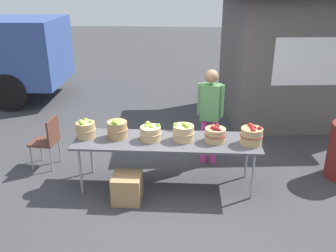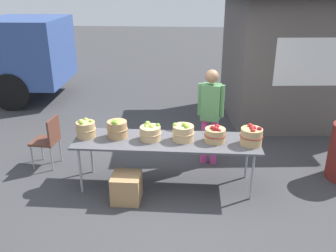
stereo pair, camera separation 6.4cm
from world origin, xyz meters
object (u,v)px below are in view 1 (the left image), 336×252
at_px(apple_basket_green_0, 86,129).
at_px(apple_basket_red_0, 215,134).
at_px(apple_basket_green_1, 117,129).
at_px(produce_crate, 127,188).
at_px(market_table, 167,142).
at_px(apple_basket_red_1, 252,135).
at_px(folding_chair, 48,138).
at_px(vendor_adult, 210,110).
at_px(apple_basket_green_2, 151,133).
at_px(apple_basket_green_3, 183,132).

distance_m(apple_basket_green_0, apple_basket_red_0, 1.90).
height_order(apple_basket_green_1, produce_crate, apple_basket_green_1).
bearing_deg(market_table, apple_basket_green_0, 178.46).
xyz_separation_m(apple_basket_red_0, apple_basket_red_1, (0.51, -0.06, 0.02)).
height_order(apple_basket_red_0, folding_chair, apple_basket_red_0).
relative_size(apple_basket_red_1, vendor_adult, 0.20).
relative_size(apple_basket_green_1, produce_crate, 0.78).
height_order(apple_basket_green_1, apple_basket_red_0, apple_basket_green_1).
bearing_deg(market_table, produce_crate, -139.67).
xyz_separation_m(apple_basket_green_1, folding_chair, (-1.26, 0.43, -0.37)).
distance_m(market_table, produce_crate, 0.87).
xyz_separation_m(market_table, apple_basket_green_0, (-1.20, 0.03, 0.16)).
relative_size(market_table, apple_basket_green_2, 8.39).
bearing_deg(vendor_adult, produce_crate, 58.00).
relative_size(apple_basket_green_2, vendor_adult, 0.20).
distance_m(apple_basket_red_0, vendor_adult, 0.79).
relative_size(market_table, vendor_adult, 1.66).
distance_m(apple_basket_green_0, apple_basket_green_3, 1.44).
bearing_deg(apple_basket_green_3, produce_crate, -148.87).
distance_m(apple_basket_green_2, produce_crate, 0.86).
distance_m(vendor_adult, folding_chair, 2.70).
bearing_deg(produce_crate, apple_basket_green_1, 111.74).
bearing_deg(apple_basket_red_1, apple_basket_red_0, 173.77).
relative_size(apple_basket_green_1, apple_basket_red_1, 0.96).
distance_m(apple_basket_green_1, produce_crate, 0.88).
bearing_deg(apple_basket_green_2, produce_crate, -123.01).
bearing_deg(market_table, vendor_adult, 49.61).
height_order(apple_basket_green_3, vendor_adult, vendor_adult).
distance_m(market_table, apple_basket_red_1, 1.22).
xyz_separation_m(apple_basket_red_1, folding_chair, (-3.20, 0.54, -0.37)).
xyz_separation_m(market_table, folding_chair, (-1.99, 0.48, -0.21)).
relative_size(apple_basket_green_3, produce_crate, 0.81).
bearing_deg(apple_basket_green_2, apple_basket_red_0, -0.47).
height_order(apple_basket_green_0, apple_basket_green_3, same).
bearing_deg(market_table, apple_basket_red_0, -0.36).
xyz_separation_m(apple_basket_green_0, apple_basket_red_1, (2.41, -0.09, 0.01)).
distance_m(market_table, vendor_adult, 1.05).
bearing_deg(produce_crate, apple_basket_green_2, 56.99).
distance_m(vendor_adult, produce_crate, 1.87).
bearing_deg(vendor_adult, apple_basket_green_2, 52.90).
distance_m(market_table, apple_basket_green_3, 0.29).
xyz_separation_m(apple_basket_green_3, apple_basket_red_0, (0.46, -0.02, -0.01)).
height_order(folding_chair, produce_crate, folding_chair).
bearing_deg(vendor_adult, folding_chair, 18.42).
bearing_deg(apple_basket_green_0, folding_chair, 150.24).
bearing_deg(apple_basket_green_0, vendor_adult, 21.75).
bearing_deg(apple_basket_red_0, apple_basket_red_1, -6.23).
height_order(apple_basket_green_0, folding_chair, apple_basket_green_0).
height_order(market_table, vendor_adult, vendor_adult).
distance_m(apple_basket_green_2, apple_basket_red_0, 0.94).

